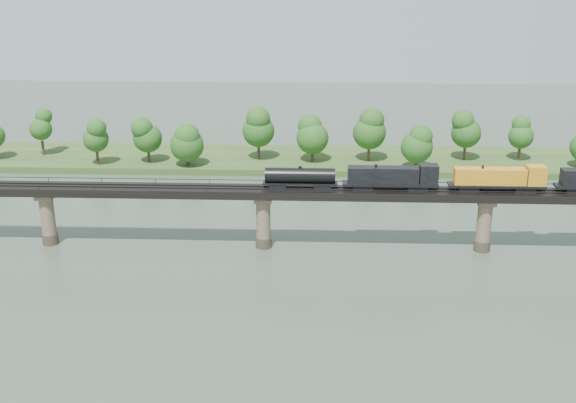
{
  "coord_description": "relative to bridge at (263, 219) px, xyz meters",
  "views": [
    {
      "loc": [
        9.51,
        -92.72,
        52.71
      ],
      "look_at": [
        4.51,
        30.0,
        9.0
      ],
      "focal_mm": 45.0,
      "sensor_mm": 36.0,
      "label": 1
    }
  ],
  "objects": [
    {
      "name": "bridge_superstructure",
      "position": [
        0.0,
        0.0,
        6.33
      ],
      "size": [
        220.0,
        4.9,
        0.75
      ],
      "color": "black",
      "rests_on": "bridge"
    },
    {
      "name": "bridge",
      "position": [
        0.0,
        0.0,
        0.0
      ],
      "size": [
        236.0,
        30.0,
        11.5
      ],
      "color": "#473A2D",
      "rests_on": "ground"
    },
    {
      "name": "far_treeline",
      "position": [
        -8.21,
        50.52,
        3.37
      ],
      "size": [
        289.06,
        17.54,
        13.6
      ],
      "color": "#382619",
      "rests_on": "far_bank"
    },
    {
      "name": "far_bank",
      "position": [
        0.0,
        55.0,
        -4.66
      ],
      "size": [
        300.0,
        24.0,
        1.6
      ],
      "primitive_type": "cube",
      "color": "#2F4A1D",
      "rests_on": "ground"
    },
    {
      "name": "freight_train",
      "position": [
        35.41,
        -0.0,
        8.3
      ],
      "size": [
        68.77,
        2.68,
        4.73
      ],
      "color": "black",
      "rests_on": "bridge"
    },
    {
      "name": "ground",
      "position": [
        0.0,
        -30.0,
        -5.46
      ],
      "size": [
        400.0,
        400.0,
        0.0
      ],
      "primitive_type": "plane",
      "color": "#354436",
      "rests_on": "ground"
    }
  ]
}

